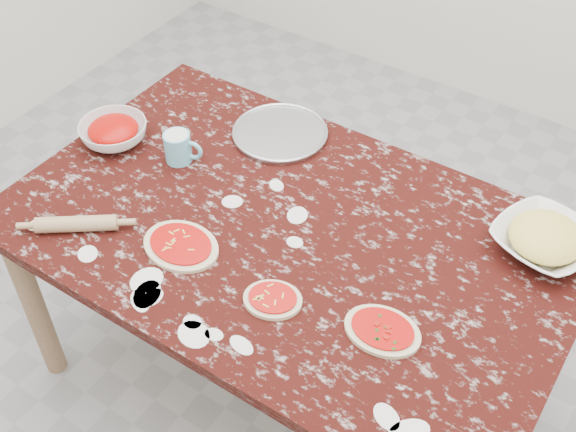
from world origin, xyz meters
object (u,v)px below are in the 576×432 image
Objects in this scene: flour_mug at (179,147)px; rolling_pin at (77,224)px; pizza_tray at (280,134)px; sauce_bowl at (114,133)px; cheese_bowl at (544,242)px; worktable at (288,249)px.

flour_mug is 0.40m from rolling_pin.
flour_mug reaches higher than pizza_tray.
sauce_bowl is 0.95× the size of rolling_pin.
cheese_bowl is at bearing -1.81° from pizza_tray.
flour_mug reaches higher than cheese_bowl.
pizza_tray is 1.14× the size of cheese_bowl.
flour_mug is 0.54× the size of rolling_pin.
rolling_pin is (-1.12, -0.65, -0.01)m from cheese_bowl.
worktable is 0.60m from rolling_pin.
sauce_bowl is 1.35m from cheese_bowl.
worktable is at bearing -153.20° from cheese_bowl.
flour_mug is (-1.08, -0.25, 0.02)m from cheese_bowl.
pizza_tray is at bearing 55.60° from flour_mug.
worktable is 0.71m from cheese_bowl.
rolling_pin is at bearing -149.93° from cheese_bowl.
sauce_bowl is at bearing -167.41° from cheese_bowl.
flour_mug reaches higher than worktable.
pizza_tray is 0.34m from flour_mug.
sauce_bowl is (-0.69, 0.02, 0.12)m from worktable.
flour_mug is at bearing -166.97° from cheese_bowl.
sauce_bowl reaches higher than pizza_tray.
sauce_bowl is (-0.43, -0.32, 0.03)m from pizza_tray.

